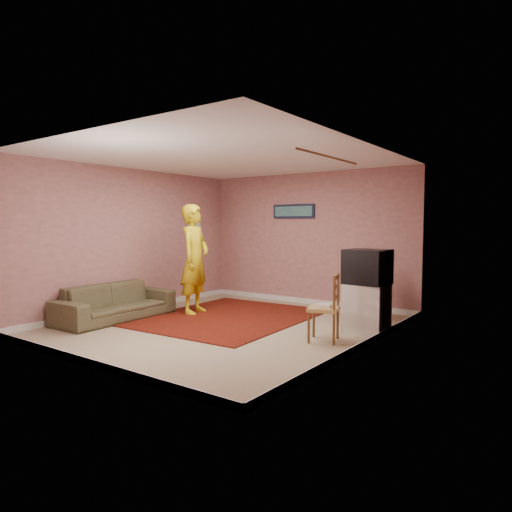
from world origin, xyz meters
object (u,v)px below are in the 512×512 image
Objects in this scene: tv_cabinet at (367,309)px; person at (195,259)px; crt_tv at (367,267)px; sofa at (116,302)px; chair_b at (324,300)px; chair_a at (375,289)px.

tv_cabinet is 0.37× the size of person.
crt_tv is 0.31× the size of sofa.
person reaches higher than sofa.
tv_cabinet is at bearing -0.00° from crt_tv.
tv_cabinet is 1.17× the size of crt_tv.
person is (-2.77, 0.40, 0.41)m from chair_b.
chair_b reaches higher than chair_a.
sofa is (-3.49, -2.55, -0.22)m from chair_a.
tv_cabinet is at bearing -82.68° from chair_a.
chair_b reaches higher than sofa.
sofa is at bearing -151.30° from chair_a.
sofa is 1.05× the size of person.
person reaches higher than tv_cabinet.
chair_b is 0.25× the size of sofa.
chair_a is (-0.26, 1.00, -0.46)m from crt_tv.
tv_cabinet is 3.15m from person.
sofa is 1.52m from person.
person reaches higher than chair_b.
chair_b is (-0.30, -0.76, -0.42)m from crt_tv.
sofa is (-3.74, -1.55, -0.68)m from crt_tv.
chair_a is at bearing 104.74° from tv_cabinet.
crt_tv is 1.20× the size of chair_b.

